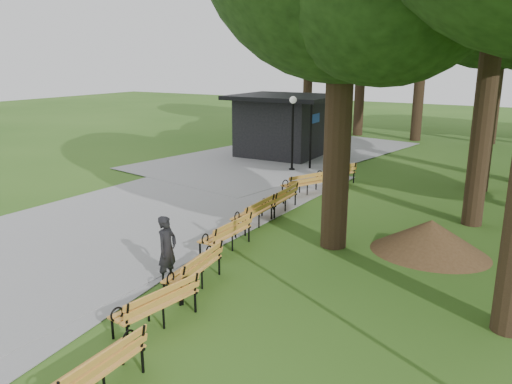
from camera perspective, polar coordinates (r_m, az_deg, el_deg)
The scene contains 14 objects.
ground at distance 12.73m, azimuth -6.70°, elevation -7.97°, with size 100.00×100.00×0.00m, color #2E5819.
path at distance 17.32m, azimuth -11.31°, elevation -1.83°, with size 12.00×38.00×0.06m, color gray.
person at distance 11.49m, azimuth -10.02°, elevation -6.46°, with size 0.57×0.38×1.57m, color black.
kiosk at distance 26.12m, azimuth 2.83°, elevation 7.50°, with size 5.06×4.40×3.17m, color black, non-canonical shape.
lamp_post at distance 22.53m, azimuth 4.18°, elevation 8.36°, with size 0.32×0.32×3.34m.
dirt_mound at distance 13.85m, azimuth 19.14°, elevation -4.80°, with size 2.56×2.56×0.91m, color #47301C.
bench_0 at distance 8.27m, azimuth -18.02°, elevation -18.71°, with size 1.90×0.64×0.88m, color orange, non-canonical shape.
bench_1 at distance 9.91m, azimuth -11.33°, elevation -12.31°, with size 1.90×0.64×0.88m, color orange, non-canonical shape.
bench_2 at distance 11.29m, azimuth -7.15°, elevation -8.61°, with size 1.90×0.64×0.88m, color orange, non-canonical shape.
bench_3 at distance 13.36m, azimuth -3.49°, elevation -4.74°, with size 1.90×0.64×0.88m, color orange, non-canonical shape.
bench_4 at distance 15.13m, azimuth -0.40°, elevation -2.36°, with size 1.90×0.64×0.88m, color orange, non-canonical shape.
bench_5 at distance 16.64m, azimuth 2.66°, elevation -0.77°, with size 1.90×0.64×0.88m, color orange, non-canonical shape.
bench_6 at distance 18.74m, azimuth 5.41°, elevation 0.96°, with size 1.90×0.64×0.88m, color orange, non-canonical shape.
bench_7 at distance 20.45m, azimuth 8.98°, elevation 2.02°, with size 1.90×0.64×0.88m, color orange, non-canonical shape.
Camera 1 is at (7.18, -9.29, 4.91)m, focal length 35.33 mm.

